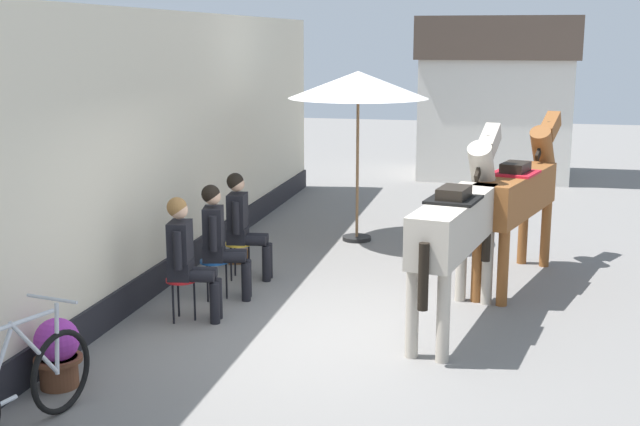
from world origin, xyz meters
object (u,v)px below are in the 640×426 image
saddled_horse_near (458,221)px  leaning_bicycle (16,391)px  seated_visitor_near (186,253)px  seated_visitor_far (242,220)px  saddled_horse_far (519,192)px  seated_visitor_middle (219,236)px  spare_stool_white (447,224)px  satchel_bag (239,257)px  cafe_parasol (358,86)px  flower_planter_near (58,351)px

saddled_horse_near → leaning_bicycle: 4.71m
seated_visitor_near → seated_visitor_far: 1.68m
seated_visitor_far → saddled_horse_far: size_ratio=0.48×
seated_visitor_near → seated_visitor_middle: bearing=83.8°
spare_stool_white → satchel_bag: spare_stool_white is taller
cafe_parasol → leaning_bicycle: bearing=-101.5°
seated_visitor_middle → cafe_parasol: bearing=71.7°
seated_visitor_far → flower_planter_near: seated_visitor_far is taller
satchel_bag → cafe_parasol: bearing=-149.7°
seated_visitor_far → saddled_horse_far: (3.44, 0.72, 0.38)m
flower_planter_near → seated_visitor_middle: bearing=78.6°
seated_visitor_middle → cafe_parasol: 3.76m
leaning_bicycle → cafe_parasol: size_ratio=0.68×
leaning_bicycle → spare_stool_white: leaning_bicycle is taller
saddled_horse_near → leaning_bicycle: saddled_horse_near is taller
seated_visitor_near → saddled_horse_near: size_ratio=0.47×
saddled_horse_far → satchel_bag: bearing=-179.5°
seated_visitor_middle → seated_visitor_far: (0.01, 0.87, 0.00)m
seated_visitor_near → flower_planter_near: bearing=-103.5°
flower_planter_near → satchel_bag: flower_planter_near is taller
saddled_horse_near → cafe_parasol: cafe_parasol is taller
seated_visitor_far → saddled_horse_far: saddled_horse_far is taller
cafe_parasol → flower_planter_near: bearing=-105.2°
saddled_horse_near → saddled_horse_far: 1.98m
seated_visitor_middle → leaning_bicycle: bearing=-95.3°
saddled_horse_near → leaning_bicycle: size_ratio=1.70×
spare_stool_white → satchel_bag: (-2.75, -1.34, -0.30)m
seated_visitor_far → satchel_bag: (-0.29, 0.68, -0.68)m
saddled_horse_far → spare_stool_white: 1.80m
seated_visitor_near → cafe_parasol: (1.16, 4.05, 1.59)m
cafe_parasol → spare_stool_white: bearing=-14.2°
seated_visitor_near → flower_planter_near: 2.04m
flower_planter_near → spare_stool_white: (3.03, 5.63, 0.07)m
leaning_bicycle → cafe_parasol: cafe_parasol is taller
leaning_bicycle → flower_planter_near: bearing=102.1°
seated_visitor_near → saddled_horse_far: bearing=34.1°
flower_planter_near → leaning_bicycle: leaning_bicycle is taller
saddled_horse_near → saddled_horse_far: (0.65, 1.87, 0.00)m
seated_visitor_near → seated_visitor_far: bearing=86.7°
saddled_horse_near → saddled_horse_far: size_ratio=1.02×
seated_visitor_far → flower_planter_near: bearing=-98.8°
seated_visitor_middle → satchel_bag: seated_visitor_middle is taller
flower_planter_near → satchel_bag: bearing=86.4°
saddled_horse_far → leaning_bicycle: bearing=-125.6°
leaning_bicycle → cafe_parasol: 7.36m
satchel_bag → saddled_horse_near: bearing=128.0°
seated_visitor_far → cafe_parasol: size_ratio=0.54×
seated_visitor_far → leaning_bicycle: size_ratio=0.80×
seated_visitor_far → saddled_horse_near: size_ratio=0.47×
seated_visitor_middle → flower_planter_near: seated_visitor_middle is taller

